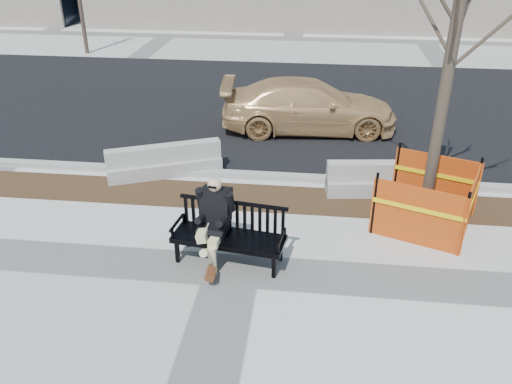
# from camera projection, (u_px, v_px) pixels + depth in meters

# --- Properties ---
(ground) EXTENTS (120.00, 120.00, 0.00)m
(ground) POSITION_uv_depth(u_px,v_px,m) (233.00, 270.00, 9.04)
(ground) COLOR beige
(ground) RESTS_ON ground
(mulch_strip) EXTENTS (40.00, 1.20, 0.02)m
(mulch_strip) POSITION_uv_depth(u_px,v_px,m) (251.00, 197.00, 11.32)
(mulch_strip) COLOR #47301C
(mulch_strip) RESTS_ON ground
(asphalt_street) EXTENTS (60.00, 10.40, 0.01)m
(asphalt_street) POSITION_uv_depth(u_px,v_px,m) (276.00, 104.00, 16.76)
(asphalt_street) COLOR black
(asphalt_street) RESTS_ON ground
(curb) EXTENTS (60.00, 0.25, 0.12)m
(curb) POSITION_uv_depth(u_px,v_px,m) (257.00, 176.00, 12.13)
(curb) COLOR #9E9B93
(curb) RESTS_ON ground
(bench) EXTENTS (2.05, 0.98, 1.05)m
(bench) POSITION_uv_depth(u_px,v_px,m) (229.00, 261.00, 9.28)
(bench) COLOR black
(bench) RESTS_ON ground
(seated_man) EXTENTS (0.79, 1.16, 1.51)m
(seated_man) POSITION_uv_depth(u_px,v_px,m) (215.00, 257.00, 9.39)
(seated_man) COLOR black
(seated_man) RESTS_ON ground
(tree_fence) EXTENTS (3.26, 3.26, 6.30)m
(tree_fence) POSITION_uv_depth(u_px,v_px,m) (422.00, 224.00, 10.38)
(tree_fence) COLOR #E04C14
(tree_fence) RESTS_ON ground
(sedan) EXTENTS (4.92, 2.37, 1.38)m
(sedan) POSITION_uv_depth(u_px,v_px,m) (308.00, 129.00, 14.85)
(sedan) COLOR tan
(sedan) RESTS_ON ground
(jersey_barrier_left) EXTENTS (2.60, 1.50, 0.75)m
(jersey_barrier_left) POSITION_uv_depth(u_px,v_px,m) (166.00, 175.00, 12.30)
(jersey_barrier_left) COLOR #A3A099
(jersey_barrier_left) RESTS_ON ground
(jersey_barrier_right) EXTENTS (2.67, 0.84, 0.75)m
(jersey_barrier_right) POSITION_uv_depth(u_px,v_px,m) (386.00, 193.00, 11.49)
(jersey_barrier_right) COLOR #A2A098
(jersey_barrier_right) RESTS_ON ground
(far_tree_left) EXTENTS (2.41, 2.41, 5.06)m
(far_tree_left) POSITION_uv_depth(u_px,v_px,m) (87.00, 53.00, 22.79)
(far_tree_left) COLOR #4C3B31
(far_tree_left) RESTS_ON ground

